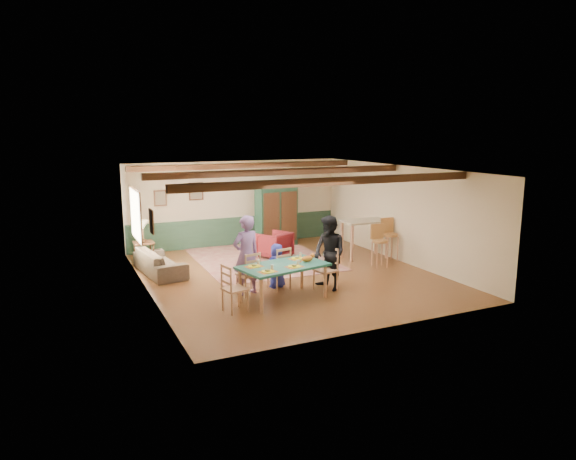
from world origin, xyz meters
name	(u,v)px	position (x,y,z in m)	size (l,w,h in m)	color
floor	(288,275)	(0.00, 0.00, 0.00)	(8.00, 8.00, 0.00)	#5B3319
wall_back	(236,203)	(0.00, 4.00, 1.35)	(7.00, 0.02, 2.70)	beige
wall_left	(146,235)	(-3.50, 0.00, 1.35)	(0.02, 8.00, 2.70)	beige
wall_right	(402,214)	(3.50, 0.00, 1.35)	(0.02, 8.00, 2.70)	beige
ceiling	(288,169)	(0.00, 0.00, 2.70)	(7.00, 8.00, 0.02)	silver
wainscot_back	(237,231)	(0.00, 3.98, 0.45)	(6.95, 0.03, 0.90)	#223E2C
ceiling_beam_front	(335,181)	(0.00, -2.30, 2.61)	(6.95, 0.16, 0.16)	#321B0D
ceiling_beam_mid	(282,172)	(0.00, 0.40, 2.61)	(6.95, 0.16, 0.16)	#321B0D
ceiling_beam_back	(246,166)	(0.00, 3.00, 2.61)	(6.95, 0.16, 0.16)	#321B0D
window_left	(135,215)	(-3.47, 1.70, 1.55)	(0.06, 1.60, 1.30)	white
picture_left_wall	(152,221)	(-3.47, -0.60, 1.75)	(0.04, 0.42, 0.52)	gray
picture_back_a	(196,191)	(-1.30, 3.97, 1.80)	(0.45, 0.04, 0.55)	gray
picture_back_b	(160,198)	(-2.40, 3.97, 1.65)	(0.38, 0.04, 0.48)	gray
dining_table	(283,283)	(-0.93, -1.74, 0.39)	(1.89, 1.05, 0.79)	#1E604F
dining_chair_far_left	(248,273)	(-1.49, -1.08, 0.50)	(0.44, 0.46, 1.00)	tan
dining_chair_far_right	(279,268)	(-0.67, -0.92, 0.50)	(0.44, 0.46, 1.00)	tan
dining_chair_end_left	(235,288)	(-2.11, -1.98, 0.50)	(0.44, 0.46, 1.00)	tan
dining_chair_end_right	(326,269)	(0.25, -1.50, 0.50)	(0.44, 0.46, 1.00)	tan
person_man	(246,255)	(-1.51, -1.00, 0.90)	(0.66, 0.43, 1.81)	#825C9E
person_woman	(329,253)	(0.35, -1.48, 0.86)	(0.84, 0.66, 1.73)	black
person_child	(277,266)	(-0.68, -0.83, 0.53)	(0.51, 0.34, 1.05)	#252D96
cat	(307,258)	(-0.34, -1.73, 0.88)	(0.38, 0.15, 0.19)	orange
place_setting_near_left	(268,269)	(-1.44, -2.11, 0.84)	(0.42, 0.31, 0.11)	yellow
place_setting_near_center	(294,264)	(-0.78, -1.97, 0.84)	(0.42, 0.31, 0.11)	yellow
place_setting_far_left	(254,264)	(-1.55, -1.60, 0.84)	(0.42, 0.31, 0.11)	yellow
place_setting_far_right	(297,257)	(-0.42, -1.37, 0.84)	(0.42, 0.31, 0.11)	yellow
area_rug	(262,259)	(-0.01, 1.83, 0.01)	(3.56, 4.22, 0.01)	#C1A68C
armoire	(276,215)	(1.09, 3.26, 1.01)	(1.43, 0.57, 2.03)	black
armchair	(275,245)	(0.42, 1.85, 0.38)	(0.81, 0.83, 0.76)	#450D14
sofa	(160,262)	(-2.95, 1.54, 0.30)	(2.08, 0.81, 0.61)	#403528
end_table	(144,253)	(-3.17, 2.60, 0.32)	(0.53, 0.53, 0.65)	#321B0D
table_lamp	(143,231)	(-3.17, 2.60, 0.95)	(0.33, 0.33, 0.59)	tan
counter_table	(364,239)	(2.78, 0.75, 0.55)	(1.33, 0.78, 1.11)	beige
bar_stool_left	(380,246)	(2.57, -0.31, 0.58)	(0.41, 0.45, 1.16)	#BF874A
bar_stool_right	(390,240)	(3.23, 0.14, 0.61)	(0.43, 0.47, 1.21)	#BF874A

